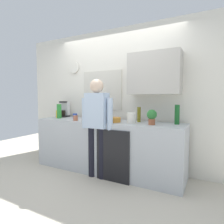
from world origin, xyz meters
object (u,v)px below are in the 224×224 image
cup_terracotta_mug (76,118)px  cup_blue_mug (75,116)px  mixing_bowl (114,120)px  dish_soap (57,114)px  bottle_amber_beer (107,114)px  person_at_sink (97,120)px  bottle_green_wine (177,115)px  storage_canister (131,118)px  bottle_red_vinegar (87,113)px  bottle_olive_oil (139,114)px  bottle_clear_soda (59,111)px  coffee_maker (64,110)px  potted_plant (152,116)px

cup_terracotta_mug → cup_blue_mug: bearing=130.4°
mixing_bowl → dish_soap: dish_soap is taller
bottle_amber_beer → person_at_sink: (0.08, -0.45, -0.07)m
bottle_green_wine → dish_soap: size_ratio=1.67×
cup_terracotta_mug → cup_blue_mug: (-0.22, 0.26, 0.00)m
mixing_bowl → storage_canister: storage_canister is taller
storage_canister → bottle_red_vinegar: bearing=164.3°
person_at_sink → bottle_red_vinegar: bearing=124.6°
bottle_olive_oil → bottle_amber_beer: bearing=179.2°
mixing_bowl → bottle_olive_oil: bearing=32.5°
bottle_amber_beer → bottle_clear_soda: bottle_clear_soda is taller
cup_blue_mug → person_at_sink: size_ratio=0.06×
coffee_maker → bottle_clear_soda: bearing=-66.9°
bottle_amber_beer → person_at_sink: size_ratio=0.14×
coffee_maker → bottle_amber_beer: size_ratio=1.43×
mixing_bowl → potted_plant: potted_plant is taller
coffee_maker → mixing_bowl: bearing=-12.7°
bottle_red_vinegar → person_at_sink: person_at_sink is taller
bottle_green_wine → bottle_olive_oil: (-0.61, 0.01, -0.02)m
bottle_green_wine → bottle_amber_beer: bearing=179.4°
potted_plant → dish_soap: 1.97m
bottle_red_vinegar → cup_blue_mug: 0.25m
coffee_maker → potted_plant: coffee_maker is taller
coffee_maker → bottle_olive_oil: (1.71, -0.08, -0.02)m
potted_plant → bottle_amber_beer: bearing=165.1°
potted_plant → storage_canister: 0.33m
cup_terracotta_mug → storage_canister: size_ratio=0.54×
potted_plant → cup_terracotta_mug: bearing=-174.4°
bottle_green_wine → bottle_clear_soda: size_ratio=1.07×
dish_soap → bottle_olive_oil: bearing=5.1°
cup_blue_mug → bottle_olive_oil: bearing=4.8°
coffee_maker → bottle_olive_oil: 1.71m
coffee_maker → bottle_olive_oil: bearing=-2.7°
coffee_maker → bottle_clear_soda: size_ratio=1.18×
person_at_sink → bottle_green_wine: bearing=7.6°
cup_terracotta_mug → person_at_sink: size_ratio=0.06×
dish_soap → storage_canister: 1.65m
bottle_green_wine → cup_blue_mug: 1.89m
bottle_olive_oil → cup_terracotta_mug: bottle_olive_oil is taller
cup_terracotta_mug → person_at_sink: person_at_sink is taller
bottle_clear_soda → bottle_red_vinegar: 0.56m
potted_plant → storage_canister: bearing=-177.8°
bottle_clear_soda → cup_blue_mug: bottle_clear_soda is taller
coffee_maker → person_at_sink: 1.27m
bottle_olive_oil → mixing_bowl: 0.43m
cup_blue_mug → bottle_clear_soda: bearing=-164.4°
potted_plant → dish_soap: (-1.97, 0.09, -0.05)m
coffee_maker → bottle_clear_soda: coffee_maker is taller
person_at_sink → cup_blue_mug: bearing=142.0°
bottle_green_wine → bottle_clear_soda: 2.21m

